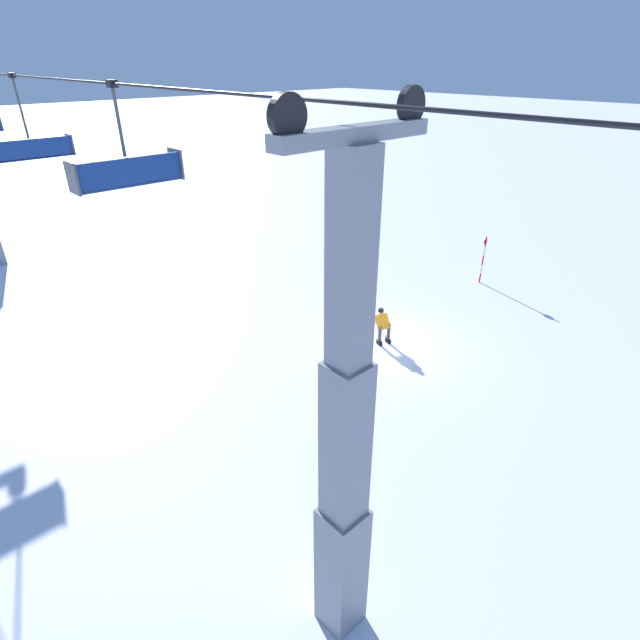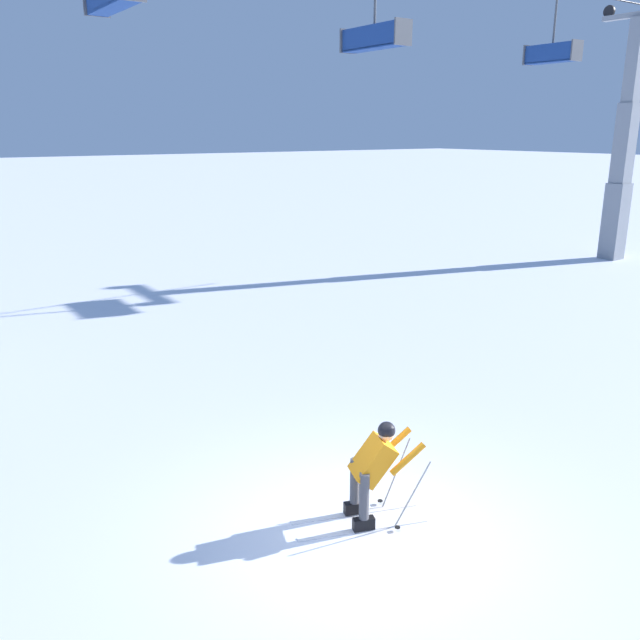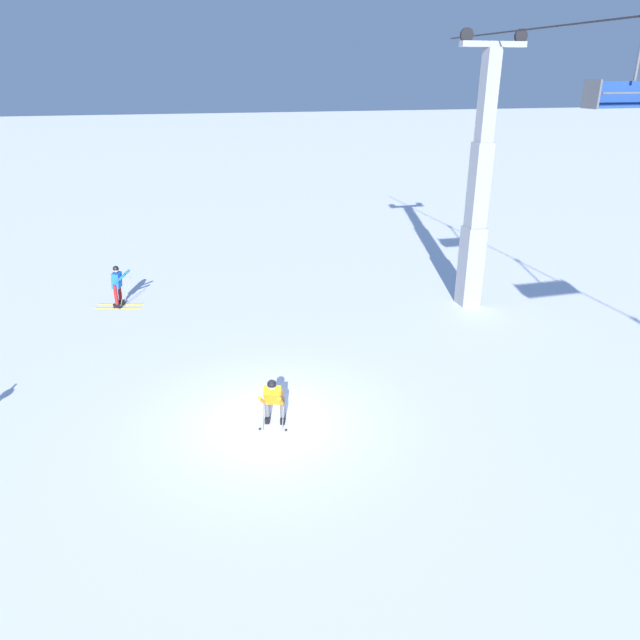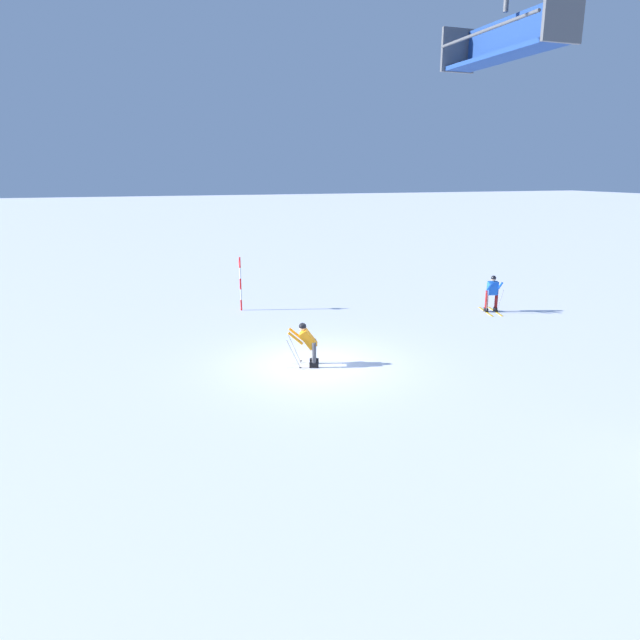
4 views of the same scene
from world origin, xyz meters
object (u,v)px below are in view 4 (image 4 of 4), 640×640
skier_distant_uphill (492,291)px  chairlift_seat_nearest (508,36)px  trail_marker_pole (240,282)px  skier_carving_main (308,342)px

skier_distant_uphill → chairlift_seat_nearest: bearing=53.1°
trail_marker_pole → skier_distant_uphill: size_ratio=1.30×
trail_marker_pole → skier_distant_uphill: 10.79m
chairlift_seat_nearest → trail_marker_pole: 17.79m
chairlift_seat_nearest → trail_marker_pole: (0.49, -16.60, -6.39)m
chairlift_seat_nearest → skier_distant_uphill: (-9.57, -12.73, -6.73)m
skier_carving_main → chairlift_seat_nearest: chairlift_seat_nearest is taller
chairlift_seat_nearest → skier_distant_uphill: chairlift_seat_nearest is taller
skier_carving_main → chairlift_seat_nearest: (-0.03, 8.72, 6.85)m
skier_carving_main → skier_distant_uphill: 10.40m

